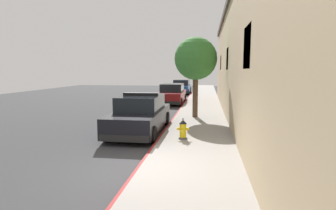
{
  "coord_description": "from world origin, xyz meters",
  "views": [
    {
      "loc": [
        1.69,
        -6.78,
        2.62
      ],
      "look_at": [
        -0.13,
        5.93,
        1.0
      ],
      "focal_mm": 29.52,
      "sensor_mm": 36.0,
      "label": 1
    }
  ],
  "objects": [
    {
      "name": "ground_plane",
      "position": [
        -4.66,
        10.0,
        -0.1
      ],
      "size": [
        32.41,
        60.0,
        0.2
      ],
      "primitive_type": "cube",
      "color": "#353538"
    },
    {
      "name": "parked_car_silver_ahead",
      "position": [
        -1.08,
        14.87,
        0.74
      ],
      "size": [
        1.94,
        4.84,
        1.56
      ],
      "color": "maroon",
      "rests_on": "ground"
    },
    {
      "name": "sidewalk_pavement",
      "position": [
        1.34,
        10.0,
        0.07
      ],
      "size": [
        2.67,
        60.0,
        0.14
      ],
      "primitive_type": "cube",
      "color": "gray",
      "rests_on": "ground"
    },
    {
      "name": "fire_hydrant",
      "position": [
        0.84,
        2.99,
        0.49
      ],
      "size": [
        0.44,
        0.4,
        0.76
      ],
      "color": "#4C4C51",
      "rests_on": "sidewalk_pavement"
    },
    {
      "name": "police_cruiser",
      "position": [
        -1.09,
        4.47,
        0.74
      ],
      "size": [
        1.94,
        4.84,
        1.68
      ],
      "color": "black",
      "rests_on": "ground"
    },
    {
      "name": "curb_painted_edge",
      "position": [
        -0.04,
        10.0,
        0.07
      ],
      "size": [
        0.08,
        60.0,
        0.14
      ],
      "primitive_type": "cube",
      "color": "maroon",
      "rests_on": "ground"
    },
    {
      "name": "parked_car_dark_far",
      "position": [
        -1.22,
        24.34,
        0.74
      ],
      "size": [
        1.94,
        4.84,
        1.56
      ],
      "color": "navy",
      "rests_on": "ground"
    },
    {
      "name": "storefront_building",
      "position": [
        6.44,
        7.84,
        3.1
      ],
      "size": [
        7.77,
        25.99,
        6.19
      ],
      "color": "tan",
      "rests_on": "ground"
    },
    {
      "name": "street_tree",
      "position": [
        1.06,
        7.86,
        3.2
      ],
      "size": [
        2.23,
        2.23,
        4.2
      ],
      "color": "brown",
      "rests_on": "sidewalk_pavement"
    }
  ]
}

